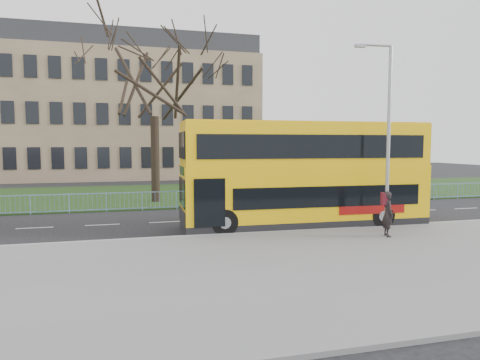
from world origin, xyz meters
The scene contains 10 objects.
ground centered at (0.00, 0.00, 0.00)m, with size 120.00×120.00×0.00m, color black.
pavement centered at (0.00, -6.75, 0.06)m, with size 80.00×10.50×0.12m, color slate.
kerb centered at (0.00, -1.55, 0.07)m, with size 80.00×0.20×0.14m, color #959598.
grass_verge centered at (0.00, 14.30, 0.04)m, with size 80.00×15.40×0.08m, color #1B3413.
guard_railing centered at (0.00, 6.60, 0.55)m, with size 40.00×0.12×1.10m, color #6D97C3, non-canonical shape.
bare_tree centered at (-3.00, 10.00, 6.78)m, with size 9.38×9.38×13.40m, color black, non-canonical shape.
civic_building centered at (-5.00, 35.00, 7.00)m, with size 30.00×15.00×14.00m, color #806A51.
yellow_bus centered at (3.30, -0.24, 2.59)m, with size 11.57×3.03×4.82m.
pedestrian centered at (5.44, -3.71, 1.04)m, with size 0.67×0.44×1.85m, color black.
street_lamp centered at (5.90, -2.76, 4.44)m, with size 1.67×0.30×7.89m.
Camera 1 is at (-4.73, -18.81, 3.85)m, focal length 32.00 mm.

